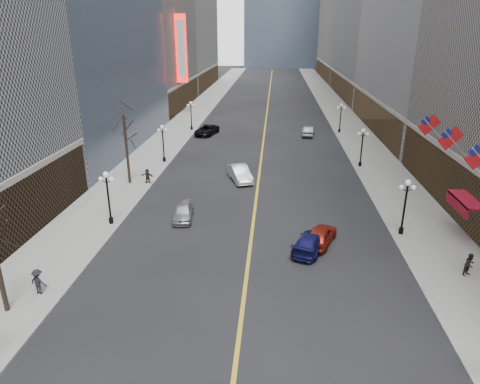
% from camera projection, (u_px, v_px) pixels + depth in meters
% --- Properties ---
extents(sidewalk_east, '(6.00, 230.00, 0.15)m').
position_uv_depth(sidewalk_east, '(349.00, 128.00, 71.03)').
color(sidewalk_east, gray).
rests_on(sidewalk_east, ground).
extents(sidewalk_west, '(6.00, 230.00, 0.15)m').
position_uv_depth(sidewalk_west, '(183.00, 125.00, 73.15)').
color(sidewalk_west, gray).
rests_on(sidewalk_west, ground).
extents(lane_line, '(0.25, 200.00, 0.02)m').
position_uv_depth(lane_line, '(267.00, 115.00, 81.43)').
color(lane_line, gold).
rests_on(lane_line, ground).
extents(streetlamp_east_1, '(1.26, 0.44, 4.52)m').
position_uv_depth(streetlamp_east_1, '(405.00, 201.00, 32.92)').
color(streetlamp_east_1, black).
rests_on(streetlamp_east_1, sidewalk_east).
extents(streetlamp_east_2, '(1.26, 0.44, 4.52)m').
position_uv_depth(streetlamp_east_2, '(362.00, 143.00, 49.69)').
color(streetlamp_east_2, black).
rests_on(streetlamp_east_2, sidewalk_east).
extents(streetlamp_east_3, '(1.26, 0.44, 4.52)m').
position_uv_depth(streetlamp_east_3, '(341.00, 115.00, 66.46)').
color(streetlamp_east_3, black).
rests_on(streetlamp_east_3, sidewalk_east).
extents(streetlamp_west_1, '(1.26, 0.44, 4.52)m').
position_uv_depth(streetlamp_west_1, '(108.00, 192.00, 34.71)').
color(streetlamp_west_1, black).
rests_on(streetlamp_west_1, sidewalk_west).
extents(streetlamp_west_2, '(1.26, 0.44, 4.52)m').
position_uv_depth(streetlamp_west_2, '(163.00, 140.00, 51.48)').
color(streetlamp_west_2, black).
rests_on(streetlamp_west_2, sidewalk_west).
extents(streetlamp_west_3, '(1.26, 0.44, 4.52)m').
position_uv_depth(streetlamp_west_3, '(191.00, 113.00, 68.26)').
color(streetlamp_west_3, black).
rests_on(streetlamp_west_3, sidewalk_west).
extents(flag_4, '(2.87, 0.12, 2.87)m').
position_uv_depth(flag_4, '(453.00, 140.00, 32.96)').
color(flag_4, '#B2B2B7').
rests_on(flag_4, ground).
extents(flag_5, '(2.87, 0.12, 2.87)m').
position_uv_depth(flag_5, '(431.00, 127.00, 37.62)').
color(flag_5, '#B2B2B7').
rests_on(flag_5, ground).
extents(awning_c, '(1.40, 4.00, 0.93)m').
position_uv_depth(awning_c, '(464.00, 201.00, 32.53)').
color(awning_c, maroon).
rests_on(awning_c, ground).
extents(theatre_marquee, '(2.00, 0.55, 12.00)m').
position_uv_depth(theatre_marquee, '(181.00, 49.00, 78.38)').
color(theatre_marquee, red).
rests_on(theatre_marquee, ground).
extents(tree_west_far, '(3.60, 3.60, 7.92)m').
position_uv_depth(tree_west_far, '(124.00, 126.00, 42.97)').
color(tree_west_far, '#2D231C').
rests_on(tree_west_far, sidewalk_west).
extents(car_nb_near, '(2.09, 4.25, 1.40)m').
position_uv_depth(car_nb_near, '(183.00, 211.00, 36.67)').
color(car_nb_near, '#A9ACB1').
rests_on(car_nb_near, ground).
extents(car_nb_mid, '(3.29, 5.21, 1.62)m').
position_uv_depth(car_nb_mid, '(240.00, 173.00, 45.98)').
color(car_nb_mid, silver).
rests_on(car_nb_mid, ground).
extents(car_nb_far, '(3.71, 5.83, 1.50)m').
position_uv_depth(car_nb_far, '(207.00, 130.00, 66.17)').
color(car_nb_far, black).
rests_on(car_nb_far, ground).
extents(car_sb_near, '(3.39, 5.03, 1.35)m').
position_uv_depth(car_sb_near, '(310.00, 242.00, 31.38)').
color(car_sb_near, '#14144D').
rests_on(car_sb_near, ground).
extents(car_sb_mid, '(3.11, 4.53, 1.43)m').
position_uv_depth(car_sb_mid, '(321.00, 235.00, 32.35)').
color(car_sb_mid, maroon).
rests_on(car_sb_mid, ground).
extents(car_sb_far, '(2.20, 4.71, 1.49)m').
position_uv_depth(car_sb_far, '(309.00, 131.00, 65.56)').
color(car_sb_far, '#565C5E').
rests_on(car_sb_far, ground).
extents(ped_east_walk, '(0.87, 0.77, 1.57)m').
position_uv_depth(ped_east_walk, '(470.00, 265.00, 27.87)').
color(ped_east_walk, black).
rests_on(ped_east_walk, sidewalk_east).
extents(ped_west_walk, '(1.14, 0.66, 1.65)m').
position_uv_depth(ped_west_walk, '(38.00, 282.00, 25.91)').
color(ped_west_walk, black).
rests_on(ped_west_walk, sidewalk_west).
extents(ped_west_far, '(1.49, 0.66, 1.55)m').
position_uv_depth(ped_west_far, '(147.00, 176.00, 44.84)').
color(ped_west_far, black).
rests_on(ped_west_far, sidewalk_west).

